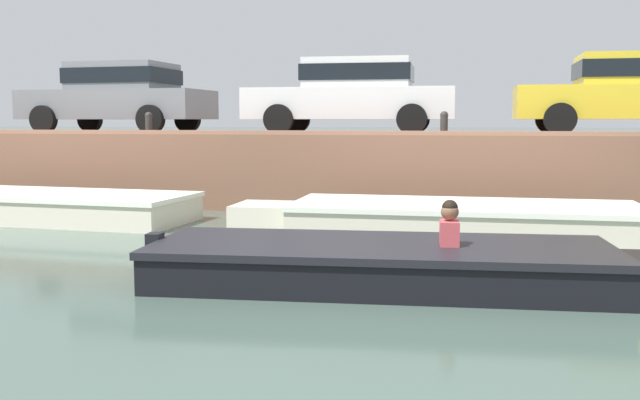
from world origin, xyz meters
TOP-DOWN VIEW (x-y plane):
  - ground_plane at (0.00, 6.29)m, footprint 400.00×400.00m
  - far_quay_wall at (0.00, 15.59)m, footprint 60.00×6.00m
  - far_wall_coping at (0.00, 12.71)m, footprint 60.00×0.24m
  - boat_moored_west_cream at (-6.82, 10.70)m, footprint 6.28×2.29m
  - boat_moored_central_cream at (0.44, 10.67)m, footprint 6.44×2.10m
  - motorboat_passing at (0.09, 6.89)m, footprint 6.04×2.13m
  - car_leftmost_grey at (-6.95, 14.18)m, footprint 4.23×2.13m
  - car_left_inner_white at (-1.64, 14.19)m, footprint 4.35×2.00m
  - car_centre_yellow at (3.74, 14.19)m, footprint 4.11×1.91m
  - mooring_bollard_west at (-5.62, 12.84)m, footprint 0.15×0.15m
  - mooring_bollard_mid at (0.29, 12.84)m, footprint 0.15×0.15m

SIDE VIEW (x-z plane):
  - ground_plane at x=0.00m, z-range 0.00..0.00m
  - motorboat_passing at x=0.09m, z-range -0.24..0.70m
  - boat_moored_central_cream at x=0.44m, z-range 0.00..0.47m
  - boat_moored_west_cream at x=-6.82m, z-range 0.00..0.50m
  - far_quay_wall at x=0.00m, z-range 0.00..1.50m
  - far_wall_coping at x=0.00m, z-range 1.50..1.58m
  - mooring_bollard_west at x=-5.62m, z-range 1.52..1.96m
  - mooring_bollard_mid at x=0.29m, z-range 1.52..1.96m
  - car_centre_yellow at x=3.74m, z-range 1.58..3.12m
  - car_leftmost_grey at x=-6.95m, z-range 1.58..3.12m
  - car_left_inner_white at x=-1.64m, z-range 1.58..3.12m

